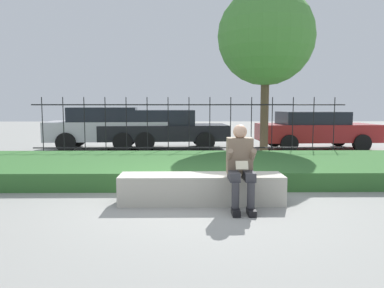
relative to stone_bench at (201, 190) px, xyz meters
The scene contains 9 objects.
ground_plane 0.26m from the stone_bench, behind, with size 60.00×60.00×0.00m, color gray.
stone_bench is the anchor object (origin of this frame).
person_seated_reader 0.81m from the stone_bench, 29.19° to the right, with size 0.42×0.73×1.26m.
grass_berm 2.39m from the stone_bench, 94.04° to the left, with size 10.73×3.38×0.34m.
iron_fence 4.70m from the stone_bench, 92.08° to the left, with size 8.73×0.03×1.77m.
car_parked_right 8.43m from the stone_bench, 59.54° to the left, with size 4.04×2.09×1.32m.
car_parked_center 7.58m from the stone_bench, 98.32° to the left, with size 4.54×2.14×1.38m.
car_parked_left 8.03m from the stone_bench, 112.22° to the left, with size 4.27×2.27×1.47m.
tree_behind_fence 6.78m from the stone_bench, 68.93° to the left, with size 2.87×2.87×5.00m.
Camera 1 is at (-0.06, -5.81, 1.54)m, focal length 35.00 mm.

